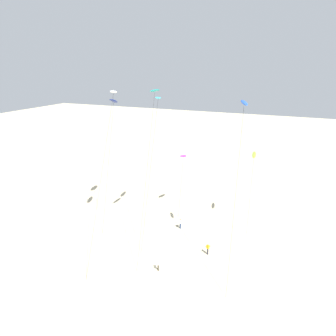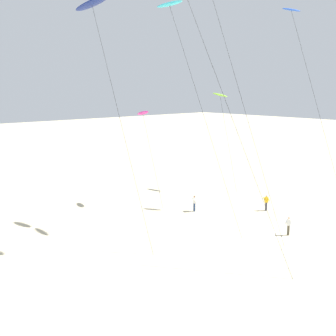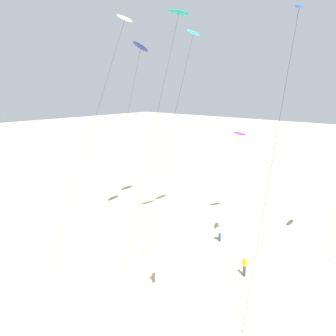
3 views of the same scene
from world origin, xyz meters
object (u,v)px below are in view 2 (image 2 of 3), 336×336
kite_cyan (170,7)px  kite_flyer_furthest (266,202)px  kite_lime (220,96)px  kite_flyer_middle (289,225)px  kite_flyer_nearest (194,203)px  kite_blue (293,16)px  kite_magenta (143,114)px  kite_navy (92,5)px

kite_cyan → kite_flyer_furthest: bearing=-26.6°
kite_lime → kite_cyan: size_ratio=0.60×
kite_lime → kite_flyer_middle: 20.63m
kite_flyer_nearest → kite_blue: bearing=-28.2°
kite_flyer_nearest → kite_flyer_middle: 10.46m
kite_magenta → kite_flyer_furthest: 15.97m
kite_cyan → kite_magenta: size_ratio=1.95×
kite_lime → kite_magenta: kite_lime is taller
kite_blue → kite_flyer_nearest: 21.33m
kite_flyer_middle → kite_lime: bearing=61.2°
kite_blue → kite_lime: bearing=86.6°
kite_navy → kite_flyer_middle: 24.35m
kite_lime → kite_flyer_nearest: (-9.49, -5.06, -10.67)m
kite_flyer_nearest → kite_flyer_furthest: same height
kite_lime → kite_flyer_furthest: kite_lime is taller
kite_blue → kite_cyan: bearing=159.7°
kite_flyer_furthest → kite_magenta: bearing=125.1°
kite_cyan → kite_flyer_nearest: (3.54, 0.17, -18.71)m
kite_lime → kite_magenta: (-11.36, 0.94, -1.72)m
kite_lime → kite_navy: (-20.69, -4.57, 7.37)m
kite_navy → kite_flyer_nearest: 21.25m
kite_flyer_nearest → kite_magenta: bearing=107.3°
kite_magenta → kite_flyer_nearest: bearing=-72.7°
kite_cyan → kite_flyer_middle: size_ratio=12.08×
kite_blue → kite_magenta: 18.14m
kite_blue → kite_flyer_nearest: bearing=151.8°
kite_lime → kite_magenta: 11.53m
kite_lime → kite_flyer_middle: size_ratio=7.21×
kite_magenta → kite_lime: bearing=-4.7°
kite_lime → kite_magenta: bearing=175.3°
kite_blue → kite_flyer_furthest: (-3.18, -0.04, -18.78)m
kite_magenta → kite_flyer_nearest: (1.87, -5.99, -8.96)m
kite_lime → kite_navy: bearing=-167.6°
kite_cyan → kite_flyer_middle: bearing=-66.2°
kite_blue → kite_cyan: kite_blue is taller
kite_magenta → kite_flyer_middle: size_ratio=6.20×
kite_lime → kite_blue: size_ratio=0.58×
kite_lime → kite_cyan: 16.18m
kite_cyan → kite_flyer_nearest: size_ratio=12.08×
kite_cyan → kite_magenta: (1.67, 6.17, -9.76)m
kite_cyan → kite_flyer_middle: 21.81m
kite_blue → kite_flyer_middle: 21.15m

